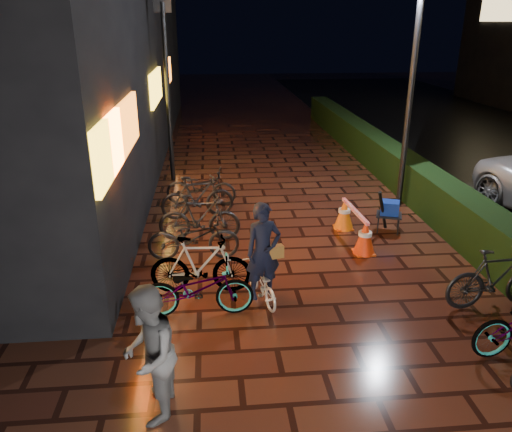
{
  "coord_description": "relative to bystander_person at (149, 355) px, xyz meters",
  "views": [
    {
      "loc": [
        -1.96,
        -5.86,
        4.35
      ],
      "look_at": [
        -1.18,
        2.42,
        1.1
      ],
      "focal_mm": 35.0,
      "sensor_mm": 36.0,
      "label": 1
    }
  ],
  "objects": [
    {
      "name": "cyclist",
      "position": [
        1.55,
        2.45,
        -0.2
      ],
      "size": [
        0.73,
        1.28,
        1.74
      ],
      "color": "silver",
      "rests_on": "ground"
    },
    {
      "name": "hedge",
      "position": [
        6.03,
        9.11,
        -0.35
      ],
      "size": [
        0.7,
        20.0,
        1.0
      ],
      "primitive_type": "cube",
      "color": "black",
      "rests_on": "ground"
    },
    {
      "name": "cart_assembly",
      "position": [
        4.62,
        5.12,
        -0.33
      ],
      "size": [
        0.7,
        0.6,
        1.01
      ],
      "color": "black",
      "rests_on": "ground"
    },
    {
      "name": "lamp_post_hedge",
      "position": [
        5.5,
        6.8,
        2.11
      ],
      "size": [
        0.5,
        0.28,
        5.38
      ],
      "color": "black",
      "rests_on": "ground"
    },
    {
      "name": "traffic_barrier",
      "position": [
        3.74,
        4.74,
        -0.5
      ],
      "size": [
        0.52,
        1.75,
        0.7
      ],
      "color": "red",
      "rests_on": "ground"
    },
    {
      "name": "ground",
      "position": [
        2.73,
        1.11,
        -0.85
      ],
      "size": [
        80.0,
        80.0,
        0.0
      ],
      "primitive_type": "plane",
      "color": "#381911",
      "rests_on": "ground"
    },
    {
      "name": "lamp_post_sf",
      "position": [
        -0.34,
        9.53,
        1.85
      ],
      "size": [
        0.46,
        0.13,
        4.89
      ],
      "color": "black",
      "rests_on": "ground"
    },
    {
      "name": "bystander_person",
      "position": [
        0.0,
        0.0,
        0.0
      ],
      "size": [
        0.69,
        0.86,
        1.69
      ],
      "primitive_type": "imported",
      "rotation": [
        0.0,
        0.0,
        -1.63
      ],
      "color": "#5B5B5D",
      "rests_on": "ground"
    },
    {
      "name": "parked_bikes_storefront",
      "position": [
        0.48,
        4.62,
        -0.36
      ],
      "size": [
        1.92,
        5.89,
        1.03
      ],
      "color": "black",
      "rests_on": "ground"
    }
  ]
}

